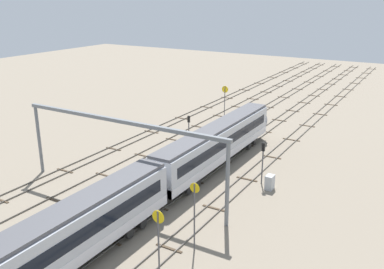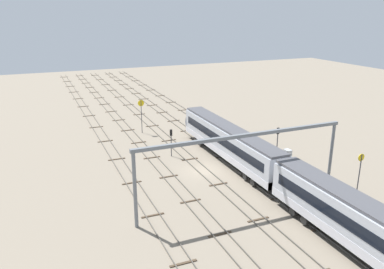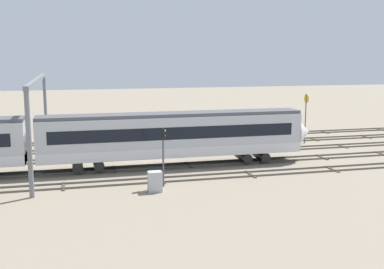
{
  "view_description": "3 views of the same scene",
  "coord_description": "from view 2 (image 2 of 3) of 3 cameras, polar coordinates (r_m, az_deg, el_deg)",
  "views": [
    {
      "loc": [
        -39.62,
        -25.86,
        19.18
      ],
      "look_at": [
        4.62,
        0.23,
        2.27
      ],
      "focal_mm": 39.51,
      "sensor_mm": 36.0,
      "label": 1
    },
    {
      "loc": [
        -42.07,
        19.3,
        19.93
      ],
      "look_at": [
        6.57,
        -1.21,
        2.91
      ],
      "focal_mm": 35.98,
      "sensor_mm": 36.0,
      "label": 2
    },
    {
      "loc": [
        -6.83,
        -46.72,
        10.15
      ],
      "look_at": [
        4.26,
        -2.8,
        2.55
      ],
      "focal_mm": 44.69,
      "sensor_mm": 36.0,
      "label": 3
    }
  ],
  "objects": [
    {
      "name": "overhead_gantry",
      "position": [
        39.99,
        7.77,
        -2.17
      ],
      "size": [
        0.4,
        23.95,
        8.0
      ],
      "color": "slate",
      "rests_on": "ground"
    },
    {
      "name": "track_with_train",
      "position": [
        52.37,
        6.38,
        -4.53
      ],
      "size": [
        177.99,
        2.4,
        0.16
      ],
      "color": "#59544C",
      "rests_on": "ground"
    },
    {
      "name": "track_middle",
      "position": [
        50.37,
        1.64,
        -5.36
      ],
      "size": [
        177.99,
        2.4,
        0.16
      ],
      "color": "#59544C",
      "rests_on": "ground"
    },
    {
      "name": "track_near_foreground",
      "position": [
        54.71,
        10.74,
        -3.74
      ],
      "size": [
        177.99,
        2.4,
        0.16
      ],
      "color": "#59544C",
      "rests_on": "ground"
    },
    {
      "name": "ground_plane",
      "position": [
        50.39,
        1.64,
        -5.43
      ],
      "size": [
        193.99,
        193.99,
        0.0
      ],
      "primitive_type": "plane",
      "color": "gray"
    },
    {
      "name": "speed_sign_distant_end",
      "position": [
        65.4,
        -7.53,
        3.46
      ],
      "size": [
        0.14,
        1.07,
        5.73
      ],
      "color": "#4C4C51",
      "rests_on": "ground"
    },
    {
      "name": "speed_sign_mid_trackside",
      "position": [
        44.24,
        23.54,
        -5.33
      ],
      "size": [
        0.14,
        0.81,
        5.84
      ],
      "color": "#4C4C51",
      "rests_on": "ground"
    },
    {
      "name": "signal_light_trackside_approach",
      "position": [
        54.55,
        12.56,
        -0.63
      ],
      "size": [
        0.31,
        0.32,
        4.62
      ],
      "color": "#4C4C51",
      "rests_on": "ground"
    },
    {
      "name": "track_far_background",
      "position": [
        47.54,
        -8.91,
        -7.05
      ],
      "size": [
        177.99,
        2.4,
        0.16
      ],
      "color": "#59544C",
      "rests_on": "ground"
    },
    {
      "name": "relay_cabinet",
      "position": [
        55.31,
        13.97,
        -2.95
      ],
      "size": [
        1.05,
        0.78,
        1.54
      ],
      "color": "#B2B7BC",
      "rests_on": "ground"
    },
    {
      "name": "signal_light_trackside_departure",
      "position": [
        54.57,
        -3.12,
        -0.62
      ],
      "size": [
        0.31,
        0.32,
        4.0
      ],
      "color": "#4C4C51",
      "rests_on": "ground"
    },
    {
      "name": "track_second_far",
      "position": [
        48.74,
        -3.48,
        -6.21
      ],
      "size": [
        177.99,
        2.4,
        0.16
      ],
      "color": "#59544C",
      "rests_on": "ground"
    }
  ]
}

